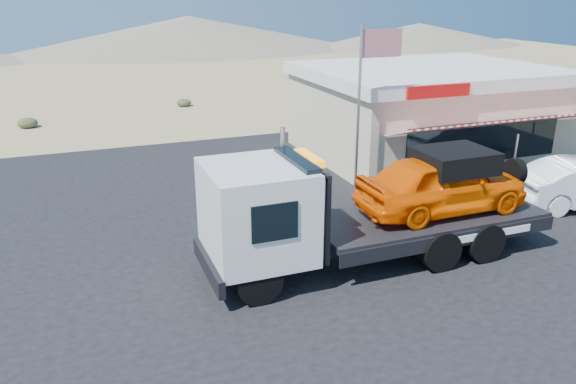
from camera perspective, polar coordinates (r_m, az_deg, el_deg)
name	(u,v)px	position (r m, az deg, el deg)	size (l,w,h in m)	color
ground	(272,285)	(14.40, -1.67, -9.42)	(120.00, 120.00, 0.00)	#9C8659
asphalt_lot	(300,229)	(17.55, 1.21, -3.78)	(32.00, 24.00, 0.02)	black
tow_truck	(372,202)	(15.13, 8.49, -0.99)	(9.54, 2.83, 3.19)	black
jerky_store	(426,111)	(25.97, 13.81, 8.04)	(10.40, 9.97, 3.90)	#C0AF91
flagpole	(365,95)	(19.00, 7.86, 9.72)	(1.55, 0.10, 6.00)	#99999E
distant_hills	(7,43)	(67.44, -26.66, 13.40)	(126.00, 48.00, 4.20)	#726B59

